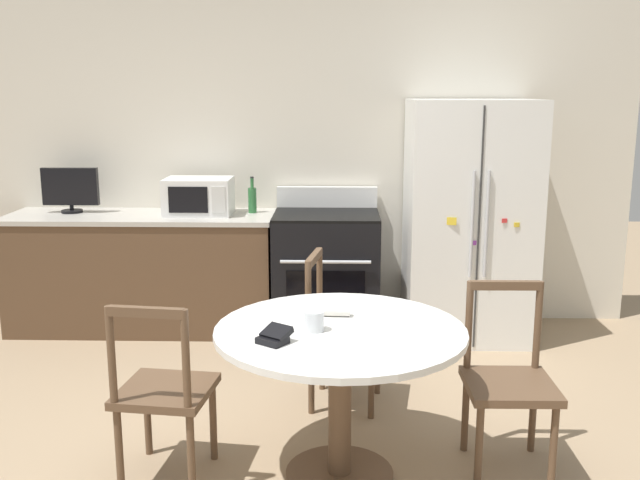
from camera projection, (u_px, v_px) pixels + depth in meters
name	position (u px, v px, depth m)	size (l,w,h in m)	color
back_wall	(300.00, 157.00, 5.64)	(5.20, 0.10, 2.60)	silver
kitchen_counter	(143.00, 272.00, 5.49)	(2.02, 0.64, 0.90)	brown
refrigerator	(469.00, 220.00, 5.26)	(0.91, 0.78, 1.76)	white
oven_range	(326.00, 272.00, 5.43)	(0.79, 0.68, 1.08)	black
microwave	(199.00, 196.00, 5.38)	(0.50, 0.36, 0.27)	white
countertop_tv	(70.00, 188.00, 5.44)	(0.43, 0.16, 0.35)	black
counter_bottle	(252.00, 199.00, 5.45)	(0.06, 0.06, 0.28)	#2D6B38
dining_table	(340.00, 359.00, 3.31)	(1.17, 1.17, 0.75)	white
dining_chair_left	(164.00, 392.00, 3.34)	(0.47, 0.47, 0.90)	brown
dining_chair_far	(341.00, 333.00, 4.16)	(0.48, 0.48, 0.90)	brown
dining_chair_right	(508.00, 383.00, 3.46)	(0.42, 0.42, 0.90)	brown
candle_glass	(314.00, 322.00, 3.24)	(0.09, 0.09, 0.09)	silver
folded_napkin	(334.00, 311.00, 3.45)	(0.16, 0.06, 0.05)	silver
wallet	(275.00, 337.00, 3.09)	(0.17, 0.17, 0.07)	black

